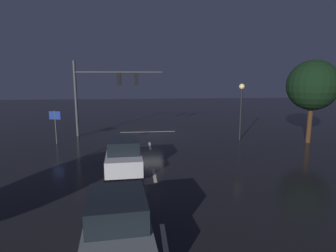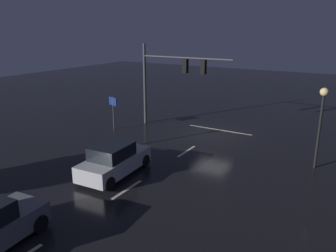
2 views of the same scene
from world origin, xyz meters
name	(u,v)px [view 1 (image 1 of 2)]	position (x,y,z in m)	size (l,w,h in m)	color
ground_plane	(148,135)	(0.00, 0.00, 0.00)	(80.00, 80.00, 0.00)	black
traffic_signal_assembly	(104,86)	(3.57, -0.10, 4.17)	(7.25, 0.47, 6.23)	#383A3D
lane_dash_far	(150,146)	(0.00, 4.00, 0.00)	(2.20, 0.16, 0.01)	beige
lane_dash_mid	(154,175)	(0.00, 10.00, 0.00)	(2.20, 0.16, 0.01)	beige
lane_dash_near	(165,243)	(0.00, 16.00, 0.00)	(2.20, 0.16, 0.01)	beige
stop_bar	(148,132)	(0.00, -1.28, 0.00)	(5.00, 0.16, 0.01)	beige
car_approaching	(124,155)	(1.58, 8.99, 0.80)	(2.13, 4.46, 1.70)	#B7B7BC
car_distant	(118,223)	(1.38, 16.11, 0.80)	(2.22, 4.49, 1.70)	slate
street_lamp_left_kerb	(241,100)	(-7.20, 2.61, 3.15)	(0.44, 0.44, 4.42)	black
route_sign	(55,120)	(6.86, 2.69, 1.81)	(0.88, 0.30, 2.51)	#383A3D
tree_left_near	(313,85)	(-12.05, 4.05, 4.31)	(3.70, 3.70, 6.18)	#382314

